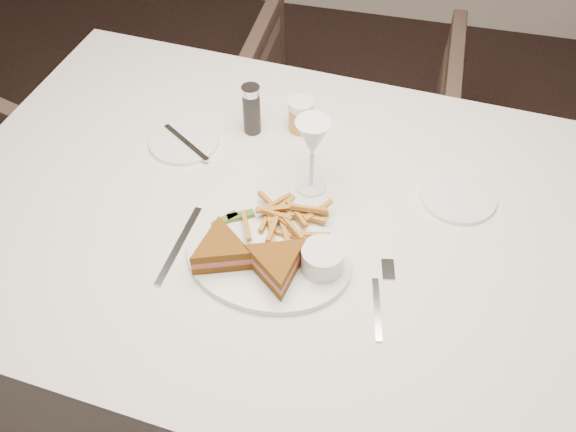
# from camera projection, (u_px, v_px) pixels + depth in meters

# --- Properties ---
(table) EXTENTS (1.56, 1.10, 0.75)m
(table) POSITION_uv_depth(u_px,v_px,m) (293.00, 317.00, 1.59)
(table) COLOR silver
(table) RESTS_ON ground
(chair_far) EXTENTS (0.68, 0.64, 0.69)m
(chair_far) POSITION_uv_depth(u_px,v_px,m) (347.00, 118.00, 2.15)
(chair_far) COLOR #46332B
(chair_far) RESTS_ON ground
(table_setting) EXTENTS (0.78, 0.65, 0.18)m
(table_setting) POSITION_uv_depth(u_px,v_px,m) (280.00, 214.00, 1.26)
(table_setting) COLOR white
(table_setting) RESTS_ON table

